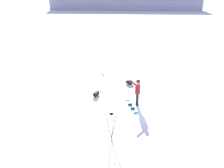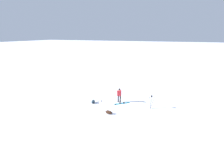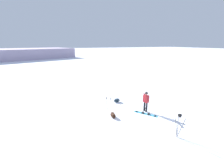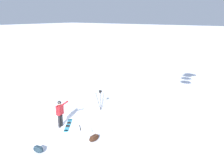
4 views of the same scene
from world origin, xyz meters
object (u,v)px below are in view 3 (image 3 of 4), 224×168
snowboard (146,114)px  ski_poles (109,102)px  camera_tripod (179,121)px  snowboarder (146,100)px  gear_bag_large (113,115)px  gear_bag_small (117,100)px

snowboard → ski_poles: 2.86m
camera_tripod → ski_poles: size_ratio=1.22×
camera_tripod → snowboarder: bearing=-4.7°
snowboarder → snowboard: (-0.37, 0.22, -0.93)m
snowboard → ski_poles: ski_poles is taller
snowboard → ski_poles: (1.44, 2.36, 0.74)m
snowboard → camera_tripod: bearing=178.9°
gear_bag_large → camera_tripod: size_ratio=0.50×
snowboard → gear_bag_large: 2.48m
snowboarder → gear_bag_small: snowboarder is taller
gear_bag_small → ski_poles: ski_poles is taller
snowboarder → camera_tripod: snowboarder is taller
snowboarder → camera_tripod: bearing=175.3°
gear_bag_small → ski_poles: bearing=137.0°
snowboarder → gear_bag_small: (2.53, 1.21, -0.79)m
camera_tripod → ski_poles: bearing=27.5°
gear_bag_small → camera_tripod: bearing=-171.0°
snowboarder → gear_bag_large: size_ratio=2.31×
ski_poles → gear_bag_large: bearing=176.1°
snowboard → gear_bag_small: gear_bag_small is taller
snowboarder → snowboard: size_ratio=1.08×
snowboarder → ski_poles: snowboarder is taller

